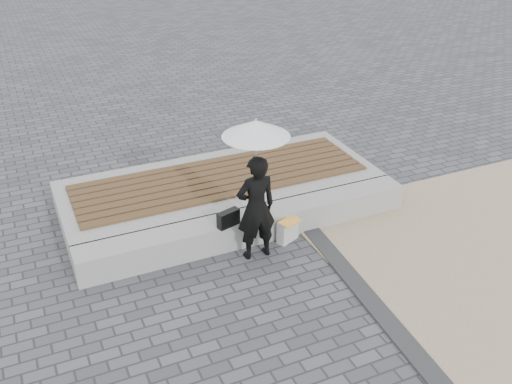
{
  "coord_description": "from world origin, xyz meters",
  "views": [
    {
      "loc": [
        -2.87,
        -4.95,
        4.67
      ],
      "look_at": [
        -0.12,
        1.16,
        1.0
      ],
      "focal_mm": 40.95,
      "sensor_mm": 36.0,
      "label": 1
    }
  ],
  "objects_px": {
    "parasol": "(256,128)",
    "handbag": "(228,218)",
    "seating_ledge": "(251,226)",
    "canvas_tote": "(288,230)",
    "woman": "(256,208)"
  },
  "relations": [
    {
      "from": "seating_ledge",
      "to": "canvas_tote",
      "type": "bearing_deg",
      "value": -33.4
    },
    {
      "from": "canvas_tote",
      "to": "seating_ledge",
      "type": "bearing_deg",
      "value": 123.18
    },
    {
      "from": "seating_ledge",
      "to": "woman",
      "type": "relative_size",
      "value": 3.29
    },
    {
      "from": "parasol",
      "to": "handbag",
      "type": "relative_size",
      "value": 3.38
    },
    {
      "from": "woman",
      "to": "canvas_tote",
      "type": "xyz_separation_m",
      "value": [
        0.56,
        0.15,
        -0.59
      ]
    },
    {
      "from": "seating_ledge",
      "to": "woman",
      "type": "bearing_deg",
      "value": -105.03
    },
    {
      "from": "woman",
      "to": "canvas_tote",
      "type": "height_order",
      "value": "woman"
    },
    {
      "from": "handbag",
      "to": "woman",
      "type": "bearing_deg",
      "value": -59.5
    },
    {
      "from": "handbag",
      "to": "canvas_tote",
      "type": "bearing_deg",
      "value": -24.98
    },
    {
      "from": "seating_ledge",
      "to": "parasol",
      "type": "distance_m",
      "value": 1.76
    },
    {
      "from": "parasol",
      "to": "handbag",
      "type": "xyz_separation_m",
      "value": [
        -0.29,
        0.27,
        -1.38
      ]
    },
    {
      "from": "woman",
      "to": "parasol",
      "type": "xyz_separation_m",
      "value": [
        0.0,
        -0.0,
        1.14
      ]
    },
    {
      "from": "handbag",
      "to": "canvas_tote",
      "type": "distance_m",
      "value": 0.93
    },
    {
      "from": "parasol",
      "to": "canvas_tote",
      "type": "relative_size",
      "value": 3.2
    },
    {
      "from": "parasol",
      "to": "seating_ledge",
      "type": "bearing_deg",
      "value": 74.97
    }
  ]
}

